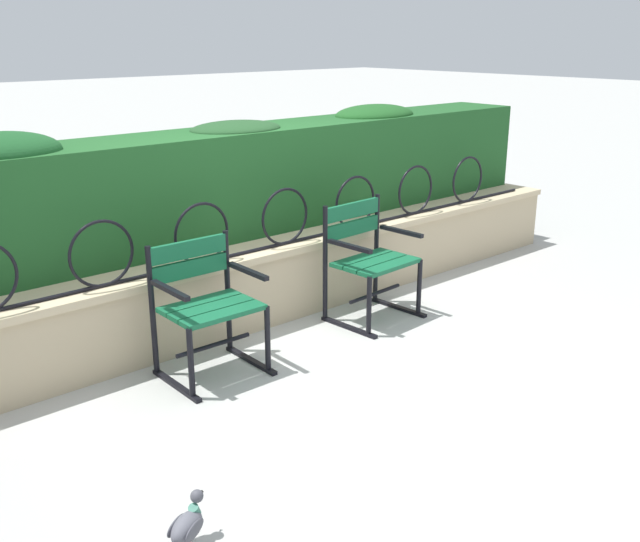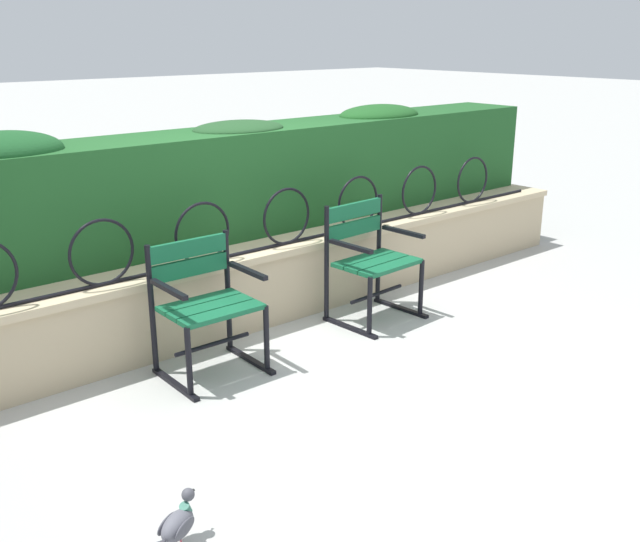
# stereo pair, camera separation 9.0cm
# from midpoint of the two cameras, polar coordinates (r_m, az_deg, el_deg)

# --- Properties ---
(ground_plane) EXTENTS (60.00, 60.00, 0.00)m
(ground_plane) POSITION_cam_midpoint_polar(r_m,az_deg,el_deg) (4.90, 0.16, -6.38)
(ground_plane) COLOR #ADADA8
(stone_wall) EXTENTS (6.66, 0.41, 0.56)m
(stone_wall) POSITION_cam_midpoint_polar(r_m,az_deg,el_deg) (5.35, -5.33, -1.00)
(stone_wall) COLOR tan
(stone_wall) RESTS_ON ground
(iron_arch_fence) EXTENTS (6.13, 0.02, 0.42)m
(iron_arch_fence) POSITION_cam_midpoint_polar(r_m,az_deg,el_deg) (5.08, -6.21, 3.41)
(iron_arch_fence) COLOR black
(iron_arch_fence) RESTS_ON stone_wall
(hedge_row) EXTENTS (6.52, 0.61, 0.91)m
(hedge_row) POSITION_cam_midpoint_polar(r_m,az_deg,el_deg) (5.55, -8.54, 7.02)
(hedge_row) COLOR #1E5123
(hedge_row) RESTS_ON stone_wall
(park_chair_left) EXTENTS (0.59, 0.53, 0.83)m
(park_chair_left) POSITION_cam_midpoint_polar(r_m,az_deg,el_deg) (4.54, -9.54, -2.45)
(park_chair_left) COLOR #145B38
(park_chair_left) RESTS_ON ground
(park_chair_right) EXTENTS (0.63, 0.55, 0.87)m
(park_chair_right) POSITION_cam_midpoint_polar(r_m,az_deg,el_deg) (5.36, 3.28, 1.11)
(park_chair_right) COLOR #145B38
(park_chair_right) RESTS_ON ground
(pigeon_near_chairs) EXTENTS (0.27, 0.19, 0.22)m
(pigeon_near_chairs) POSITION_cam_midpoint_polar(r_m,az_deg,el_deg) (3.21, -11.26, -19.01)
(pigeon_near_chairs) COLOR #5B5B66
(pigeon_near_chairs) RESTS_ON ground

